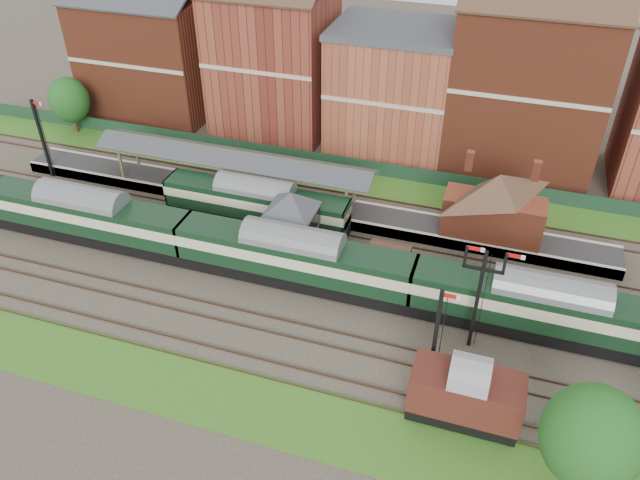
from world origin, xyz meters
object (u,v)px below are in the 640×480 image
(signal_box, at_px, (292,223))
(platform_railcar, at_px, (256,203))
(semaphore_bracket, at_px, (479,293))
(goods_van_a, at_px, (466,395))
(dmu_train, at_px, (293,257))

(signal_box, relative_size, platform_railcar, 0.37)
(semaphore_bracket, bearing_deg, platform_railcar, 155.25)
(semaphore_bracket, height_order, goods_van_a, semaphore_bracket)
(signal_box, relative_size, goods_van_a, 0.92)
(platform_railcar, bearing_deg, signal_box, -35.92)
(signal_box, height_order, platform_railcar, signal_box)
(signal_box, xyz_separation_m, goods_van_a, (15.34, -12.25, -0.97))
(semaphore_bracket, distance_m, dmu_train, 14.13)
(dmu_train, height_order, platform_railcar, dmu_train)
(dmu_train, bearing_deg, goods_van_a, -32.65)
(semaphore_bracket, height_order, dmu_train, semaphore_bracket)
(signal_box, xyz_separation_m, dmu_train, (1.30, -3.25, -0.73))
(signal_box, bearing_deg, platform_railcar, 144.08)
(goods_van_a, bearing_deg, signal_box, 141.40)
(dmu_train, distance_m, platform_railcar, 8.70)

